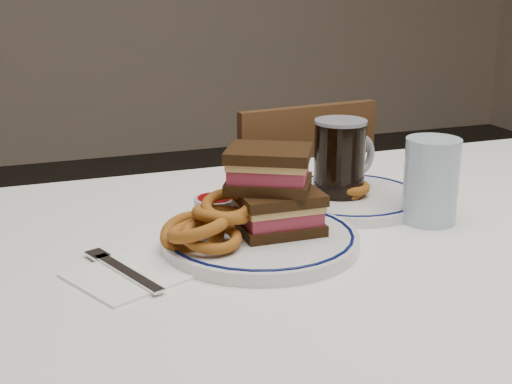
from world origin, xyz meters
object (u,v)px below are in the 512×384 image
object	(u,v)px
far_plate	(349,198)
main_plate	(260,239)
beer_mug	(341,161)
chair_far	(287,235)
reuben_sandwich	(274,190)

from	to	relation	value
far_plate	main_plate	bearing A→B (deg)	-147.85
main_plate	beer_mug	world-z (taller)	beer_mug
chair_far	beer_mug	size ratio (longest dim) A/B	5.67
main_plate	reuben_sandwich	distance (m)	0.07
reuben_sandwich	far_plate	size ratio (longest dim) A/B	0.58
far_plate	beer_mug	bearing A→B (deg)	157.12
chair_far	main_plate	xyz separation A→B (m)	(-0.37, -0.78, 0.32)
main_plate	beer_mug	size ratio (longest dim) A/B	1.96
far_plate	reuben_sandwich	bearing A→B (deg)	-146.76
main_plate	beer_mug	bearing A→B (deg)	35.38
chair_far	far_plate	bearing A→B (deg)	-103.84
main_plate	reuben_sandwich	world-z (taller)	reuben_sandwich
beer_mug	reuben_sandwich	bearing A→B (deg)	-143.10
main_plate	far_plate	bearing A→B (deg)	32.15
reuben_sandwich	beer_mug	size ratio (longest dim) A/B	1.02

